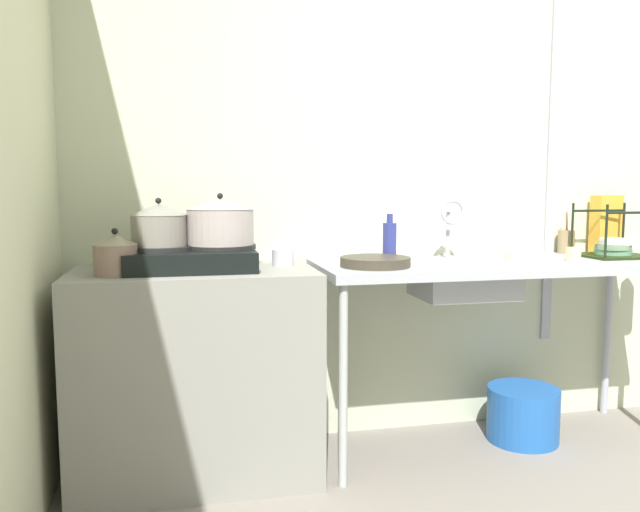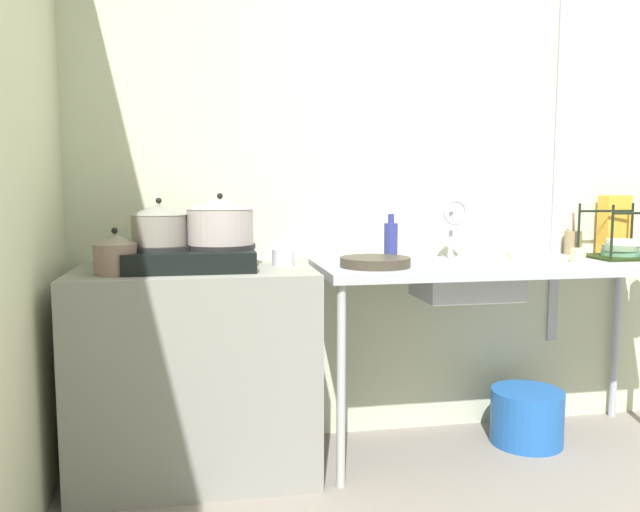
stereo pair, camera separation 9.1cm
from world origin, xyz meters
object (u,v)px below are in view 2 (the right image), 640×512
at_px(pot_on_right_burner, 220,221).
at_px(sink_basin, 466,281).
at_px(pot_on_left_burner, 159,224).
at_px(cup_by_rack, 578,255).
at_px(cereal_box, 614,224).
at_px(percolator, 283,251).
at_px(pot_beside_stove, 115,254).
at_px(small_bowl_on_drainboard, 525,257).
at_px(bottle_by_sink, 391,242).
at_px(stove, 191,257).
at_px(faucet, 454,218).
at_px(frying_pan, 375,262).
at_px(bucket_on_floor, 526,417).
at_px(utensil_jar, 573,242).
at_px(dish_rack, 621,249).

height_order(pot_on_right_burner, sink_basin, pot_on_right_burner).
distance_m(pot_on_left_burner, cup_by_rack, 1.81).
bearing_deg(cereal_box, percolator, 177.90).
distance_m(pot_beside_stove, small_bowl_on_drainboard, 1.76).
bearing_deg(bottle_by_sink, cup_by_rack, -10.46).
bearing_deg(stove, faucet, 4.87).
distance_m(pot_on_left_burner, faucet, 1.30).
distance_m(frying_pan, small_bowl_on_drainboard, 0.72).
height_order(stove, pot_on_left_burner, pot_on_left_burner).
bearing_deg(percolator, bottle_by_sink, 2.76).
bearing_deg(pot_beside_stove, pot_on_right_burner, 15.43).
height_order(pot_beside_stove, bucket_on_floor, pot_beside_stove).
distance_m(cup_by_rack, utensil_jar, 0.36).
bearing_deg(stove, frying_pan, -5.23).
distance_m(percolator, cup_by_rack, 1.30).
xyz_separation_m(pot_beside_stove, cup_by_rack, (1.96, 0.03, -0.05)).
distance_m(percolator, frying_pan, 0.39).
bearing_deg(sink_basin, dish_rack, 5.35).
xyz_separation_m(faucet, small_bowl_on_drainboard, (0.30, -0.09, -0.17)).
distance_m(frying_pan, cup_by_rack, 0.92).
xyz_separation_m(pot_on_left_burner, cereal_box, (2.20, 0.23, -0.04)).
relative_size(pot_beside_stove, cup_by_rack, 2.74).
bearing_deg(frying_pan, faucet, 22.09).
bearing_deg(utensil_jar, percolator, -172.81).
height_order(stove, utensil_jar, utensil_jar).
xyz_separation_m(frying_pan, utensil_jar, (1.10, 0.30, 0.04)).
xyz_separation_m(pot_on_right_burner, cereal_box, (1.95, 0.23, -0.05)).
bearing_deg(stove, pot_on_right_burner, 0.00).
xyz_separation_m(stove, bucket_on_floor, (1.51, 0.01, -0.78)).
distance_m(cereal_box, bucket_on_floor, 1.06).
distance_m(cup_by_rack, small_bowl_on_drainboard, 0.22).
distance_m(faucet, frying_pan, 0.48).
bearing_deg(faucet, cup_by_rack, -20.05).
bearing_deg(cereal_box, dish_rack, -125.07).
bearing_deg(pot_on_left_burner, faucet, 4.41).
relative_size(pot_beside_stove, sink_basin, 0.43).
height_order(pot_on_right_burner, utensil_jar, pot_on_right_burner).
relative_size(sink_basin, bottle_by_sink, 1.94).
distance_m(pot_on_left_burner, percolator, 0.52).
distance_m(faucet, small_bowl_on_drainboard, 0.36).
height_order(sink_basin, utensil_jar, utensil_jar).
relative_size(stove, frying_pan, 1.77).
height_order(bottle_by_sink, cereal_box, cereal_box).
distance_m(small_bowl_on_drainboard, cereal_box, 0.65).
bearing_deg(cup_by_rack, pot_on_right_burner, 176.87).
height_order(pot_on_right_burner, bottle_by_sink, pot_on_right_burner).
bearing_deg(dish_rack, small_bowl_on_drainboard, -177.65).
bearing_deg(pot_on_left_burner, cup_by_rack, -2.71).
bearing_deg(cup_by_rack, bottle_by_sink, 169.54).
bearing_deg(utensil_jar, pot_on_right_burner, -172.51).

